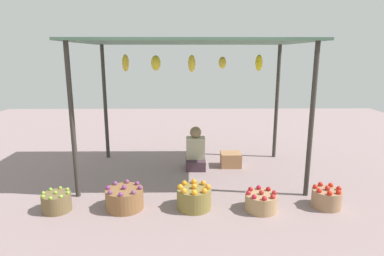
{
  "coord_description": "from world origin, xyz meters",
  "views": [
    {
      "loc": [
        -0.05,
        -5.49,
        2.08
      ],
      "look_at": [
        0.0,
        -0.55,
        0.95
      ],
      "focal_mm": 30.56,
      "sensor_mm": 36.0,
      "label": 1
    }
  ],
  "objects_px": {
    "basket_red_tomatoes": "(327,198)",
    "basket_red_apples": "(261,202)",
    "basket_oranges": "(194,198)",
    "basket_limes": "(57,202)",
    "basket_purple_onions": "(125,198)",
    "vendor_person": "(196,152)",
    "wooden_crate_near_vendor": "(231,159)"
  },
  "relations": [
    {
      "from": "basket_red_tomatoes",
      "to": "basket_red_apples",
      "type": "bearing_deg",
      "value": -174.48
    },
    {
      "from": "basket_oranges",
      "to": "basket_red_tomatoes",
      "type": "bearing_deg",
      "value": 0.4
    },
    {
      "from": "basket_red_apples",
      "to": "basket_red_tomatoes",
      "type": "height_order",
      "value": "basket_red_tomatoes"
    },
    {
      "from": "basket_red_apples",
      "to": "basket_red_tomatoes",
      "type": "relative_size",
      "value": 1.08
    },
    {
      "from": "basket_limes",
      "to": "basket_red_apples",
      "type": "relative_size",
      "value": 0.89
    },
    {
      "from": "basket_red_tomatoes",
      "to": "basket_purple_onions",
      "type": "bearing_deg",
      "value": -179.8
    },
    {
      "from": "basket_purple_onions",
      "to": "basket_oranges",
      "type": "distance_m",
      "value": 0.95
    },
    {
      "from": "vendor_person",
      "to": "basket_oranges",
      "type": "distance_m",
      "value": 1.64
    },
    {
      "from": "vendor_person",
      "to": "basket_oranges",
      "type": "xyz_separation_m",
      "value": [
        -0.06,
        -1.63,
        -0.15
      ]
    },
    {
      "from": "vendor_person",
      "to": "basket_oranges",
      "type": "bearing_deg",
      "value": -91.94
    },
    {
      "from": "basket_purple_onions",
      "to": "wooden_crate_near_vendor",
      "type": "xyz_separation_m",
      "value": [
        1.67,
        1.7,
        -0.01
      ]
    },
    {
      "from": "vendor_person",
      "to": "wooden_crate_near_vendor",
      "type": "xyz_separation_m",
      "value": [
        0.67,
        0.08,
        -0.17
      ]
    },
    {
      "from": "basket_oranges",
      "to": "basket_red_apples",
      "type": "bearing_deg",
      "value": -4.86
    },
    {
      "from": "basket_purple_onions",
      "to": "wooden_crate_near_vendor",
      "type": "relative_size",
      "value": 1.36
    },
    {
      "from": "basket_red_tomatoes",
      "to": "basket_limes",
      "type": "bearing_deg",
      "value": -178.95
    },
    {
      "from": "basket_red_apples",
      "to": "basket_red_tomatoes",
      "type": "xyz_separation_m",
      "value": [
        0.93,
        0.09,
        0.01
      ]
    },
    {
      "from": "basket_red_apples",
      "to": "basket_red_tomatoes",
      "type": "bearing_deg",
      "value": 5.52
    },
    {
      "from": "basket_oranges",
      "to": "basket_limes",
      "type": "bearing_deg",
      "value": -178.31
    },
    {
      "from": "basket_red_tomatoes",
      "to": "wooden_crate_near_vendor",
      "type": "distance_m",
      "value": 2.03
    },
    {
      "from": "basket_red_apples",
      "to": "basket_red_tomatoes",
      "type": "distance_m",
      "value": 0.93
    },
    {
      "from": "basket_red_tomatoes",
      "to": "basket_oranges",
      "type": "bearing_deg",
      "value": -179.6
    },
    {
      "from": "basket_oranges",
      "to": "wooden_crate_near_vendor",
      "type": "xyz_separation_m",
      "value": [
        0.72,
        1.71,
        -0.02
      ]
    },
    {
      "from": "basket_red_apples",
      "to": "basket_purple_onions",
      "type": "bearing_deg",
      "value": 177.53
    },
    {
      "from": "wooden_crate_near_vendor",
      "to": "vendor_person",
      "type": "bearing_deg",
      "value": -173.36
    },
    {
      "from": "basket_purple_onions",
      "to": "basket_red_apples",
      "type": "bearing_deg",
      "value": -2.47
    },
    {
      "from": "basket_purple_onions",
      "to": "wooden_crate_near_vendor",
      "type": "bearing_deg",
      "value": 45.52
    },
    {
      "from": "wooden_crate_near_vendor",
      "to": "basket_red_tomatoes",
      "type": "bearing_deg",
      "value": -56.73
    },
    {
      "from": "vendor_person",
      "to": "basket_limes",
      "type": "distance_m",
      "value": 2.56
    },
    {
      "from": "basket_purple_onions",
      "to": "basket_red_tomatoes",
      "type": "distance_m",
      "value": 2.79
    },
    {
      "from": "basket_red_apples",
      "to": "wooden_crate_near_vendor",
      "type": "relative_size",
      "value": 1.15
    },
    {
      "from": "basket_oranges",
      "to": "wooden_crate_near_vendor",
      "type": "distance_m",
      "value": 1.85
    },
    {
      "from": "basket_oranges",
      "to": "basket_red_apples",
      "type": "xyz_separation_m",
      "value": [
        0.91,
        -0.08,
        -0.03
      ]
    }
  ]
}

